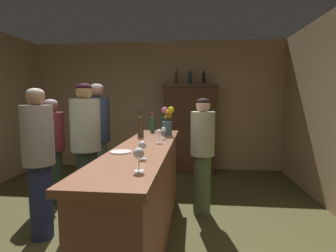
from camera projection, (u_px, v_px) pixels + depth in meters
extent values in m
cube|color=tan|center=(157.00, 106.00, 5.59)|extent=(5.36, 0.12, 2.69)
cube|color=brown|center=(144.00, 197.00, 2.68)|extent=(0.48, 2.50, 0.98)
cube|color=brown|center=(144.00, 148.00, 2.63)|extent=(0.54, 2.60, 0.05)
cube|color=#442A18|center=(190.00, 129.00, 5.25)|extent=(1.01, 0.40, 1.79)
cube|color=#3F2F1F|center=(190.00, 86.00, 5.15)|extent=(1.09, 0.46, 0.06)
cylinder|color=#2B5032|center=(152.00, 125.00, 3.72)|extent=(0.07, 0.07, 0.19)
sphere|color=#2B5032|center=(152.00, 119.00, 3.71)|extent=(0.07, 0.07, 0.07)
cylinder|color=#2B5032|center=(152.00, 116.00, 3.70)|extent=(0.03, 0.03, 0.07)
cylinder|color=red|center=(152.00, 113.00, 3.70)|extent=(0.03, 0.03, 0.02)
cylinder|color=#123423|center=(163.00, 126.00, 3.54)|extent=(0.07, 0.07, 0.20)
sphere|color=#123423|center=(163.00, 119.00, 3.53)|extent=(0.07, 0.07, 0.07)
cylinder|color=#123423|center=(163.00, 116.00, 3.53)|extent=(0.02, 0.02, 0.08)
cylinder|color=black|center=(163.00, 113.00, 3.52)|extent=(0.03, 0.03, 0.02)
cylinder|color=#41341F|center=(141.00, 128.00, 3.23)|extent=(0.08, 0.08, 0.23)
sphere|color=#41341F|center=(141.00, 119.00, 3.22)|extent=(0.08, 0.08, 0.08)
cylinder|color=#41341F|center=(140.00, 115.00, 3.22)|extent=(0.03, 0.03, 0.10)
cylinder|color=black|center=(140.00, 110.00, 3.21)|extent=(0.03, 0.03, 0.02)
cylinder|color=white|center=(139.00, 171.00, 1.71)|extent=(0.07, 0.07, 0.00)
cylinder|color=white|center=(139.00, 165.00, 1.71)|extent=(0.01, 0.01, 0.08)
ellipsoid|color=white|center=(139.00, 153.00, 1.70)|extent=(0.07, 0.07, 0.08)
cylinder|color=white|center=(164.00, 139.00, 3.09)|extent=(0.06, 0.06, 0.00)
cylinder|color=white|center=(164.00, 136.00, 3.08)|extent=(0.01, 0.01, 0.07)
ellipsoid|color=white|center=(164.00, 130.00, 3.08)|extent=(0.06, 0.06, 0.07)
ellipsoid|color=#5E0A22|center=(164.00, 131.00, 3.08)|extent=(0.05, 0.05, 0.03)
cylinder|color=white|center=(159.00, 143.00, 2.81)|extent=(0.07, 0.07, 0.00)
cylinder|color=white|center=(159.00, 139.00, 2.80)|extent=(0.01, 0.01, 0.09)
ellipsoid|color=white|center=(159.00, 132.00, 2.80)|extent=(0.06, 0.06, 0.06)
cylinder|color=white|center=(142.00, 159.00, 2.07)|extent=(0.07, 0.07, 0.00)
cylinder|color=white|center=(142.00, 154.00, 2.06)|extent=(0.01, 0.01, 0.07)
ellipsoid|color=white|center=(142.00, 146.00, 2.05)|extent=(0.06, 0.06, 0.07)
cylinder|color=#3F5764|center=(167.00, 128.00, 3.40)|extent=(0.13, 0.13, 0.18)
cylinder|color=#38602D|center=(171.00, 119.00, 3.36)|extent=(0.01, 0.01, 0.23)
sphere|color=yellow|center=(171.00, 110.00, 3.35)|extent=(0.08, 0.08, 0.08)
cylinder|color=#38602D|center=(169.00, 121.00, 3.41)|extent=(0.01, 0.01, 0.16)
sphere|color=gold|center=(169.00, 115.00, 3.40)|extent=(0.08, 0.08, 0.08)
cylinder|color=#38602D|center=(166.00, 122.00, 3.44)|extent=(0.01, 0.01, 0.14)
sphere|color=orange|center=(166.00, 117.00, 3.43)|extent=(0.05, 0.05, 0.05)
cylinder|color=#38602D|center=(165.00, 119.00, 3.38)|extent=(0.01, 0.01, 0.22)
sphere|color=#C9547F|center=(165.00, 110.00, 3.37)|extent=(0.09, 0.09, 0.09)
cylinder|color=#38602D|center=(166.00, 122.00, 3.34)|extent=(0.01, 0.01, 0.14)
sphere|color=orange|center=(166.00, 117.00, 3.33)|extent=(0.04, 0.04, 0.04)
cylinder|color=#38602D|center=(168.00, 120.00, 3.34)|extent=(0.01, 0.01, 0.20)
sphere|color=gold|center=(168.00, 112.00, 3.33)|extent=(0.05, 0.05, 0.05)
cylinder|color=white|center=(121.00, 152.00, 2.31)|extent=(0.19, 0.19, 0.01)
cylinder|color=#493014|center=(176.00, 79.00, 5.17)|extent=(0.06, 0.06, 0.21)
sphere|color=#493014|center=(176.00, 73.00, 5.16)|extent=(0.06, 0.06, 0.06)
cylinder|color=#493014|center=(176.00, 71.00, 5.15)|extent=(0.02, 0.02, 0.09)
cylinder|color=gold|center=(176.00, 68.00, 5.15)|extent=(0.02, 0.02, 0.02)
cylinder|color=#1C2F35|center=(190.00, 79.00, 5.14)|extent=(0.08, 0.08, 0.21)
sphere|color=#1C2F35|center=(190.00, 73.00, 5.13)|extent=(0.08, 0.08, 0.08)
cylinder|color=#1C2F35|center=(190.00, 72.00, 5.13)|extent=(0.03, 0.03, 0.07)
cylinder|color=gold|center=(190.00, 69.00, 5.12)|extent=(0.03, 0.03, 0.02)
cylinder|color=black|center=(204.00, 79.00, 5.11)|extent=(0.07, 0.07, 0.19)
sphere|color=black|center=(204.00, 74.00, 5.10)|extent=(0.07, 0.07, 0.07)
cylinder|color=black|center=(204.00, 72.00, 5.10)|extent=(0.02, 0.02, 0.09)
cylinder|color=gold|center=(204.00, 69.00, 5.09)|extent=(0.03, 0.03, 0.02)
cylinder|color=navy|center=(41.00, 201.00, 2.78)|extent=(0.23, 0.23, 0.81)
cylinder|color=gray|center=(38.00, 135.00, 2.70)|extent=(0.32, 0.32, 0.63)
sphere|color=#906645|center=(35.00, 97.00, 2.66)|extent=(0.18, 0.18, 0.18)
ellipsoid|color=#B9AA9D|center=(35.00, 93.00, 2.66)|extent=(0.17, 0.17, 0.10)
cylinder|color=#46624B|center=(99.00, 170.00, 3.91)|extent=(0.26, 0.26, 0.88)
cylinder|color=#27354B|center=(97.00, 119.00, 3.83)|extent=(0.36, 0.36, 0.65)
sphere|color=#925E43|center=(97.00, 91.00, 3.78)|extent=(0.21, 0.21, 0.21)
ellipsoid|color=#B7A3A7|center=(97.00, 88.00, 3.78)|extent=(0.20, 0.20, 0.11)
cylinder|color=#253528|center=(87.00, 184.00, 3.25)|extent=(0.26, 0.26, 0.87)
cylinder|color=#AFAF97|center=(85.00, 125.00, 3.17)|extent=(0.36, 0.36, 0.64)
sphere|color=olive|center=(84.00, 91.00, 3.13)|extent=(0.20, 0.20, 0.20)
ellipsoid|color=black|center=(84.00, 88.00, 3.12)|extent=(0.19, 0.19, 0.11)
cylinder|color=#283726|center=(54.00, 176.00, 3.75)|extent=(0.24, 0.24, 0.77)
cylinder|color=maroon|center=(52.00, 131.00, 3.68)|extent=(0.34, 0.34, 0.55)
sphere|color=brown|center=(51.00, 106.00, 3.64)|extent=(0.20, 0.20, 0.20)
ellipsoid|color=#B6A4AB|center=(51.00, 103.00, 3.63)|extent=(0.19, 0.19, 0.11)
cylinder|color=#506544|center=(202.00, 184.00, 3.39)|extent=(0.22, 0.22, 0.78)
cylinder|color=#ADB08D|center=(203.00, 134.00, 3.32)|extent=(0.31, 0.31, 0.56)
sphere|color=#E2AE93|center=(203.00, 105.00, 3.28)|extent=(0.18, 0.18, 0.18)
ellipsoid|color=black|center=(203.00, 102.00, 3.27)|extent=(0.17, 0.17, 0.10)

